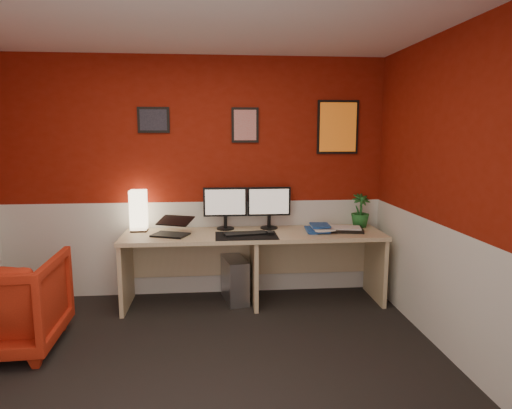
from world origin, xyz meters
The scene contains 25 objects.
ground centered at (0.00, 0.00, 0.00)m, with size 4.00×3.50×0.01m, color black.
ceiling centered at (0.00, 0.00, 2.50)m, with size 4.00×3.50×0.01m, color white.
wall_back centered at (0.00, 1.75, 1.25)m, with size 4.00×0.01×2.50m, color maroon.
wall_front centered at (0.00, -1.75, 1.25)m, with size 4.00×0.01×2.50m, color maroon.
wall_right centered at (2.00, 0.00, 1.25)m, with size 0.01×3.50×2.50m, color maroon.
wainscot_back centered at (0.00, 1.75, 0.50)m, with size 4.00×0.01×1.00m, color silver.
wainscot_right centered at (2.00, 0.00, 0.50)m, with size 0.01×3.50×1.00m, color silver.
desk centered at (0.60, 1.41, 0.36)m, with size 2.60×0.65×0.73m, color tan.
shoji_lamp centered at (-0.56, 1.60, 0.93)m, with size 0.16×0.16×0.40m, color #FFE5B2.
laptop centered at (-0.23, 1.35, 0.84)m, with size 0.33×0.23×0.22m, color black.
monitor_left centered at (0.32, 1.60, 1.02)m, with size 0.45×0.06×0.58m, color black.
monitor_right centered at (0.77, 1.60, 1.02)m, with size 0.45×0.06×0.58m, color black.
desk_mat centered at (0.51, 1.28, 0.73)m, with size 0.60×0.38×0.01m, color black.
keyboard centered at (0.51, 1.31, 0.74)m, with size 0.42×0.14×0.02m, color black.
mouse centered at (0.75, 1.30, 0.75)m, with size 0.06×0.10×0.03m, color black.
book_bottom centered at (1.13, 1.42, 0.74)m, with size 0.23×0.31×0.03m, color #204C96.
book_middle centered at (1.19, 1.39, 0.77)m, with size 0.21×0.28×0.02m, color silver.
book_top centered at (1.18, 1.41, 0.79)m, with size 0.19×0.25×0.02m, color #204C96.
zen_tray centered at (1.53, 1.40, 0.74)m, with size 0.35×0.25×0.03m, color black.
potted_plant centered at (1.75, 1.59, 0.91)m, with size 0.20×0.20×0.35m, color #19591E.
pc_tower centered at (0.41, 1.48, 0.23)m, with size 0.20×0.45×0.45m, color #99999E.
armchair centered at (-1.45, 0.59, 0.38)m, with size 0.82×0.84×0.77m, color red.
art_left centered at (-0.40, 1.74, 1.85)m, with size 0.32×0.02×0.26m, color black.
art_center centered at (0.53, 1.74, 1.80)m, with size 0.28×0.02×0.36m, color red.
art_right centered at (1.52, 1.74, 1.78)m, with size 0.44×0.02×0.56m, color orange.
Camera 1 is at (0.22, -2.93, 1.72)m, focal length 31.19 mm.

